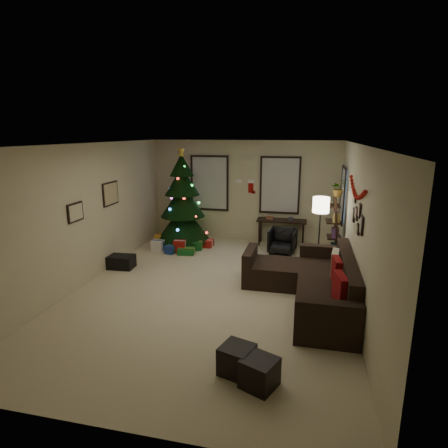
# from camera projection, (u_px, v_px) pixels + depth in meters

# --- Properties ---
(floor) EXTENTS (7.00, 7.00, 0.00)m
(floor) POSITION_uv_depth(u_px,v_px,m) (212.00, 290.00, 7.02)
(floor) COLOR beige
(floor) RESTS_ON ground
(ceiling) EXTENTS (7.00, 7.00, 0.00)m
(ceiling) POSITION_uv_depth(u_px,v_px,m) (211.00, 144.00, 6.37)
(ceiling) COLOR white
(ceiling) RESTS_ON floor
(wall_back) EXTENTS (5.00, 0.00, 5.00)m
(wall_back) POSITION_uv_depth(u_px,v_px,m) (244.00, 191.00, 10.01)
(wall_back) COLOR beige
(wall_back) RESTS_ON floor
(wall_front) EXTENTS (5.00, 0.00, 5.00)m
(wall_front) POSITION_uv_depth(u_px,v_px,m) (114.00, 308.00, 3.38)
(wall_front) COLOR beige
(wall_front) RESTS_ON floor
(wall_left) EXTENTS (0.00, 7.00, 7.00)m
(wall_left) POSITION_uv_depth(u_px,v_px,m) (87.00, 214.00, 7.23)
(wall_left) COLOR beige
(wall_left) RESTS_ON floor
(wall_right) EXTENTS (0.00, 7.00, 7.00)m
(wall_right) POSITION_uv_depth(u_px,v_px,m) (357.00, 228.00, 6.16)
(wall_right) COLOR beige
(wall_right) RESTS_ON floor
(window_back_left) EXTENTS (1.05, 0.06, 1.50)m
(window_back_left) POSITION_uv_depth(u_px,v_px,m) (210.00, 183.00, 10.13)
(window_back_left) COLOR #728CB2
(window_back_left) RESTS_ON wall_back
(window_back_right) EXTENTS (1.05, 0.06, 1.50)m
(window_back_right) POSITION_uv_depth(u_px,v_px,m) (280.00, 185.00, 9.73)
(window_back_right) COLOR #728CB2
(window_back_right) RESTS_ON wall_back
(window_right_wall) EXTENTS (0.06, 0.90, 1.30)m
(window_right_wall) POSITION_uv_depth(u_px,v_px,m) (343.00, 195.00, 8.54)
(window_right_wall) COLOR #728CB2
(window_right_wall) RESTS_ON wall_right
(christmas_tree) EXTENTS (1.39, 1.39, 2.59)m
(christmas_tree) POSITION_uv_depth(u_px,v_px,m) (183.00, 205.00, 9.63)
(christmas_tree) COLOR black
(christmas_tree) RESTS_ON floor
(presents) EXTENTS (1.50, 1.01, 0.30)m
(presents) POSITION_uv_depth(u_px,v_px,m) (180.00, 245.00, 9.40)
(presents) COLOR maroon
(presents) RESTS_ON floor
(sofa) EXTENTS (1.95, 2.83, 0.89)m
(sofa) POSITION_uv_depth(u_px,v_px,m) (312.00, 284.00, 6.58)
(sofa) COLOR black
(sofa) RESTS_ON floor
(pillow_red_a) EXTENTS (0.21, 0.49, 0.47)m
(pillow_red_a) POSITION_uv_depth(u_px,v_px,m) (340.00, 290.00, 5.48)
(pillow_red_a) COLOR maroon
(pillow_red_a) RESTS_ON sofa
(pillow_red_b) EXTENTS (0.15, 0.45, 0.44)m
(pillow_red_b) POSITION_uv_depth(u_px,v_px,m) (337.00, 271.00, 6.22)
(pillow_red_b) COLOR maroon
(pillow_red_b) RESTS_ON sofa
(pillow_cream) EXTENTS (0.17, 0.43, 0.42)m
(pillow_cream) POSITION_uv_depth(u_px,v_px,m) (335.00, 262.00, 6.67)
(pillow_cream) COLOR beige
(pillow_cream) RESTS_ON sofa
(ottoman_near) EXTENTS (0.47, 0.47, 0.36)m
(ottoman_near) POSITION_uv_depth(u_px,v_px,m) (237.00, 360.00, 4.58)
(ottoman_near) COLOR black
(ottoman_near) RESTS_ON floor
(ottoman_far) EXTENTS (0.49, 0.49, 0.35)m
(ottoman_far) POSITION_uv_depth(u_px,v_px,m) (259.00, 373.00, 4.33)
(ottoman_far) COLOR black
(ottoman_far) RESTS_ON floor
(desk) EXTENTS (1.27, 0.45, 0.69)m
(desk) POSITION_uv_depth(u_px,v_px,m) (282.00, 223.00, 9.69)
(desk) COLOR black
(desk) RESTS_ON floor
(desk_chair) EXTENTS (0.64, 0.61, 0.61)m
(desk_chair) POSITION_uv_depth(u_px,v_px,m) (282.00, 241.00, 9.14)
(desk_chair) COLOR black
(desk_chair) RESTS_ON floor
(bookshelf) EXTENTS (0.30, 0.47, 1.57)m
(bookshelf) POSITION_uv_depth(u_px,v_px,m) (335.00, 232.00, 8.16)
(bookshelf) COLOR black
(bookshelf) RESTS_ON floor
(potted_plant) EXTENTS (0.56, 0.56, 0.47)m
(potted_plant) POSITION_uv_depth(u_px,v_px,m) (339.00, 185.00, 7.88)
(potted_plant) COLOR #4C4C4C
(potted_plant) RESTS_ON bookshelf
(floor_lamp) EXTENTS (0.34, 0.34, 1.61)m
(floor_lamp) POSITION_uv_depth(u_px,v_px,m) (321.00, 210.00, 7.67)
(floor_lamp) COLOR black
(floor_lamp) RESTS_ON floor
(art_map) EXTENTS (0.04, 0.60, 0.50)m
(art_map) POSITION_uv_depth(u_px,v_px,m) (110.00, 194.00, 8.01)
(art_map) COLOR black
(art_map) RESTS_ON wall_left
(art_abstract) EXTENTS (0.04, 0.45, 0.35)m
(art_abstract) POSITION_uv_depth(u_px,v_px,m) (75.00, 212.00, 6.83)
(art_abstract) COLOR black
(art_abstract) RESTS_ON wall_left
(gallery) EXTENTS (0.03, 1.25, 0.54)m
(gallery) POSITION_uv_depth(u_px,v_px,m) (358.00, 216.00, 6.04)
(gallery) COLOR black
(gallery) RESTS_ON wall_right
(garland) EXTENTS (0.08, 1.90, 0.30)m
(garland) POSITION_uv_depth(u_px,v_px,m) (357.00, 189.00, 6.12)
(garland) COLOR #A5140C
(garland) RESTS_ON wall_right
(stocking_left) EXTENTS (0.20, 0.05, 0.36)m
(stocking_left) POSITION_uv_depth(u_px,v_px,m) (239.00, 186.00, 10.02)
(stocking_left) COLOR #990F0C
(stocking_left) RESTS_ON wall_back
(stocking_right) EXTENTS (0.20, 0.05, 0.36)m
(stocking_right) POSITION_uv_depth(u_px,v_px,m) (251.00, 186.00, 9.94)
(stocking_right) COLOR #990F0C
(stocking_right) RESTS_ON wall_back
(storage_bin) EXTENTS (0.58, 0.40, 0.28)m
(storage_bin) POSITION_uv_depth(u_px,v_px,m) (121.00, 262.00, 8.14)
(storage_bin) COLOR black
(storage_bin) RESTS_ON floor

